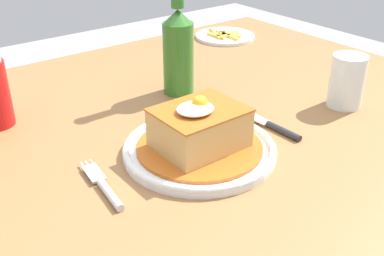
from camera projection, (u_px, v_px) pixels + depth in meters
name	position (u px, v px, depth m)	size (l,w,h in m)	color
dining_table	(153.00, 171.00, 0.90)	(1.39, 0.94, 0.73)	olive
main_plate	(199.00, 149.00, 0.77)	(0.25, 0.25, 0.02)	white
sandwich_meal	(199.00, 131.00, 0.75)	(0.21, 0.21, 0.09)	#B75B1E
fork	(105.00, 187.00, 0.68)	(0.03, 0.14, 0.01)	silver
knife	(273.00, 126.00, 0.84)	(0.02, 0.17, 0.01)	#262628
beer_bottle_green	(178.00, 47.00, 0.95)	(0.06, 0.06, 0.27)	#2D6B23
drinking_glass	(346.00, 85.00, 0.92)	(0.07, 0.07, 0.10)	gold
side_plate_fries	(225.00, 36.00, 1.34)	(0.17, 0.17, 0.02)	white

